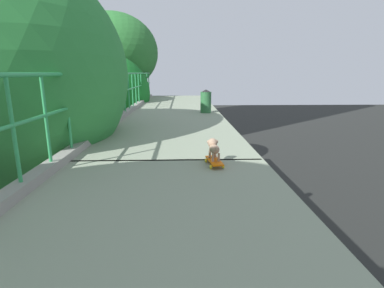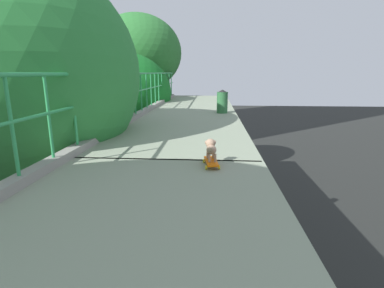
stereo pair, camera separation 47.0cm
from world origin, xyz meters
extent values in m
cube|color=gray|center=(1.29, 0.00, 5.26)|extent=(3.17, 29.81, 0.44)
cube|color=black|center=(1.29, 1.61, 5.47)|extent=(3.11, 0.06, 0.00)
cylinder|color=#2F9C55|center=(-0.25, 0.39, 6.20)|extent=(0.04, 0.04, 1.18)
cylinder|color=#2F9C55|center=(-0.25, 1.17, 6.20)|extent=(0.04, 0.04, 1.18)
cylinder|color=#2F9C55|center=(-0.25, 1.96, 6.20)|extent=(0.04, 0.04, 1.18)
cylinder|color=#2F9C55|center=(-0.25, 2.74, 6.20)|extent=(0.04, 0.04, 1.18)
cylinder|color=#2F9C55|center=(-0.25, 3.52, 6.20)|extent=(0.04, 0.04, 1.18)
cylinder|color=#2F9C55|center=(-0.25, 4.31, 6.20)|extent=(0.04, 0.04, 1.18)
cylinder|color=#2F9C55|center=(-0.25, 5.09, 6.20)|extent=(0.04, 0.04, 1.18)
cylinder|color=#2F9C55|center=(-0.25, 5.87, 6.20)|extent=(0.04, 0.04, 1.18)
cylinder|color=#2F9C55|center=(-0.25, 6.66, 6.20)|extent=(0.04, 0.04, 1.18)
cylinder|color=#2F9C55|center=(-0.25, 7.44, 6.20)|extent=(0.04, 0.04, 1.18)
cylinder|color=#2F9C55|center=(-0.25, 8.22, 6.20)|extent=(0.04, 0.04, 1.18)
cylinder|color=#2F9C55|center=(-0.25, 9.01, 6.20)|extent=(0.04, 0.04, 1.18)
cylinder|color=#2F9C55|center=(-0.25, 9.79, 6.20)|extent=(0.04, 0.04, 1.18)
cylinder|color=#2F9C55|center=(-0.25, 10.57, 6.20)|extent=(0.04, 0.04, 1.18)
cylinder|color=#2F9C55|center=(-0.25, 11.36, 6.20)|extent=(0.04, 0.04, 1.18)
cylinder|color=#2F9C55|center=(-0.25, 12.14, 6.20)|extent=(0.04, 0.04, 1.18)
cylinder|color=#2F9C55|center=(-0.25, 12.92, 6.20)|extent=(0.04, 0.04, 1.18)
cylinder|color=#2F9C55|center=(-0.25, 13.70, 6.20)|extent=(0.04, 0.04, 1.18)
cylinder|color=black|center=(-4.21, 4.81, 0.33)|extent=(0.19, 0.65, 0.65)
cube|color=#B0AEBE|center=(-4.99, 9.45, 0.56)|extent=(1.66, 4.58, 0.67)
cube|color=#1E232B|center=(-4.99, 9.04, 1.18)|extent=(1.45, 2.46, 0.56)
cylinder|color=black|center=(-4.20, 10.83, 0.35)|extent=(0.20, 0.69, 0.69)
cylinder|color=black|center=(-5.78, 10.83, 0.35)|extent=(0.20, 0.69, 0.69)
cylinder|color=black|center=(-4.20, 8.07, 0.35)|extent=(0.20, 0.69, 0.69)
cylinder|color=black|center=(-5.78, 8.07, 0.35)|extent=(0.20, 0.69, 0.69)
cube|color=black|center=(-8.58, 13.12, 0.60)|extent=(1.75, 4.17, 0.75)
cube|color=#1E232B|center=(-8.58, 13.26, 1.29)|extent=(1.48, 2.06, 0.62)
cylinder|color=black|center=(-7.74, 11.83, 0.32)|extent=(0.22, 0.64, 0.64)
cylinder|color=black|center=(-9.41, 11.83, 0.32)|extent=(0.22, 0.64, 0.64)
cylinder|color=black|center=(-7.74, 14.42, 0.32)|extent=(0.22, 0.64, 0.64)
cylinder|color=black|center=(-9.41, 14.42, 0.32)|extent=(0.22, 0.64, 0.64)
cube|color=#B61423|center=(-8.77, 27.01, 1.66)|extent=(2.51, 10.23, 2.77)
cube|color=black|center=(-8.77, 27.01, 2.15)|extent=(2.53, 9.41, 0.70)
cylinder|color=black|center=(-7.56, 30.59, 0.48)|extent=(0.28, 0.96, 0.96)
cylinder|color=black|center=(-9.97, 30.59, 0.48)|extent=(0.28, 0.96, 0.96)
cylinder|color=black|center=(-7.56, 24.19, 0.48)|extent=(0.28, 0.96, 0.96)
cylinder|color=black|center=(-9.97, 24.19, 0.48)|extent=(0.28, 0.96, 0.96)
cylinder|color=brown|center=(-2.45, 3.59, 2.59)|extent=(0.45, 0.45, 5.19)
ellipsoid|color=#2D8139|center=(-2.45, 3.59, 6.76)|extent=(5.71, 5.71, 5.21)
cylinder|color=#503431|center=(-2.24, 11.46, 2.30)|extent=(0.57, 0.57, 4.59)
ellipsoid|color=#156520|center=(-2.24, 11.46, 5.84)|extent=(4.53, 4.53, 3.88)
cylinder|color=#4B3B25|center=(-2.35, 14.87, 3.27)|extent=(0.53, 0.53, 6.54)
ellipsoid|color=#2C7030|center=(-2.35, 14.87, 7.94)|extent=(5.10, 5.10, 4.39)
cube|color=orange|center=(2.06, 1.33, 5.55)|extent=(0.23, 0.50, 0.02)
cylinder|color=yellow|center=(2.13, 1.50, 5.51)|extent=(0.03, 0.06, 0.06)
cylinder|color=yellow|center=(1.94, 1.48, 5.51)|extent=(0.03, 0.06, 0.06)
cylinder|color=yellow|center=(2.17, 1.19, 5.51)|extent=(0.03, 0.06, 0.06)
cylinder|color=yellow|center=(1.99, 1.16, 5.51)|extent=(0.03, 0.06, 0.06)
cylinder|color=tan|center=(2.09, 1.46, 5.62)|extent=(0.04, 0.04, 0.12)
cylinder|color=tan|center=(2.00, 1.45, 5.62)|extent=(0.04, 0.04, 0.12)
cylinder|color=tan|center=(2.11, 1.26, 5.62)|extent=(0.04, 0.04, 0.12)
cylinder|color=tan|center=(2.03, 1.25, 5.62)|extent=(0.04, 0.04, 0.12)
ellipsoid|color=tan|center=(2.06, 1.36, 5.72)|extent=(0.18, 0.28, 0.13)
sphere|color=tan|center=(2.04, 1.47, 5.78)|extent=(0.15, 0.15, 0.15)
ellipsoid|color=tan|center=(2.03, 1.53, 5.77)|extent=(0.06, 0.07, 0.04)
sphere|color=tan|center=(2.10, 1.48, 5.80)|extent=(0.06, 0.06, 0.06)
sphere|color=tan|center=(1.99, 1.46, 5.80)|extent=(0.06, 0.06, 0.06)
sphere|color=tan|center=(2.08, 1.22, 5.76)|extent=(0.06, 0.06, 0.06)
cylinder|color=#2C6738|center=(2.39, 7.19, 5.83)|extent=(0.37, 0.37, 0.71)
cone|color=black|center=(2.39, 7.19, 6.21)|extent=(0.37, 0.37, 0.10)
camera|label=1|loc=(1.59, -2.78, 6.81)|focal=27.30mm
camera|label=2|loc=(2.06, -2.78, 6.81)|focal=27.30mm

